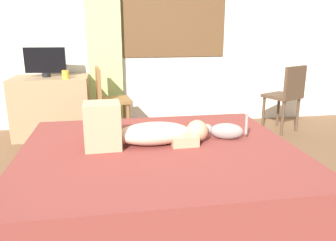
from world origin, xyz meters
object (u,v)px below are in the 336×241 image
Objects in this scene: desk at (52,107)px; cup at (66,75)px; chair_by_desk at (107,97)px; chair_spare at (287,93)px; bed at (159,176)px; cat at (224,131)px; person_lying at (141,131)px; tv_monitor at (45,62)px.

cup is (0.21, -0.19, 0.42)m from desk.
chair_by_desk is 2.25m from chair_spare.
chair_spare reaches higher than cup.
chair_spare is at bearing -3.94° from chair_by_desk.
bed is 5.99× the size of cat.
bed is 2.22× the size of person_lying.
desk is at bearing 119.17° from bed.
cat is (0.54, 0.12, 0.30)m from bed.
cup is 0.11× the size of chair_by_desk.
desk is at bearing 165.18° from chair_by_desk.
chair_spare is (1.32, 1.45, -0.02)m from cat.
cup is 2.73m from chair_spare.
bed is 0.38m from person_lying.
cup is (-0.85, 1.72, 0.56)m from bed.
bed is 2.00m from cup.
person_lying is at bearing -61.91° from tv_monitor.
cat is 0.40× the size of chair_by_desk.
chair_spare reaches higher than cat.
desk reaches higher than cat.
cup is at bearing 176.87° from chair_spare.
cup is (-1.39, 1.60, 0.26)m from cat.
tv_monitor is (-0.97, 1.82, 0.35)m from person_lying.
cup is at bearing 113.94° from person_lying.
tv_monitor is at bearing 165.84° from chair_by_desk.
person_lying is 2.70× the size of cat.
cup is (0.25, -0.19, -0.13)m from tv_monitor.
tv_monitor is 0.84m from chair_by_desk.
tv_monitor is at bearing 132.51° from cat.
person_lying is at bearing -81.00° from chair_by_desk.
tv_monitor reaches higher than chair_by_desk.
person_lying is at bearing -143.18° from chair_spare.
person_lying is 1.04× the size of desk.
tv_monitor is (-0.03, -0.00, 0.55)m from desk.
chair_spare is (1.99, 1.49, -0.07)m from person_lying.
cat is at bearing -132.28° from chair_spare.
person_lying is 2.06m from desk.
cat is at bearing -47.49° from tv_monitor.
bed is at bearing -139.86° from chair_spare.
chair_by_desk is at bearing -14.16° from tv_monitor.
bed is at bearing -77.45° from chair_by_desk.
person_lying is (-0.12, 0.08, 0.35)m from bed.
person_lying is 1.95× the size of tv_monitor.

